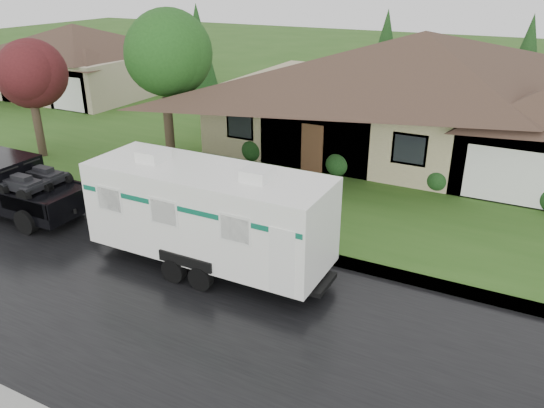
% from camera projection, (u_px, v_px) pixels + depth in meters
% --- Properties ---
extents(ground, '(140.00, 140.00, 0.00)m').
position_uv_depth(ground, '(228.00, 277.00, 15.47)').
color(ground, '#2D541A').
rests_on(ground, ground).
extents(road, '(140.00, 8.00, 0.01)m').
position_uv_depth(road, '(188.00, 313.00, 13.84)').
color(road, black).
rests_on(road, ground).
extents(curb, '(140.00, 0.50, 0.15)m').
position_uv_depth(curb, '(264.00, 243.00, 17.27)').
color(curb, gray).
rests_on(curb, ground).
extents(lawn, '(140.00, 26.00, 0.15)m').
position_uv_depth(lawn, '(379.00, 141.00, 27.64)').
color(lawn, '#2D541A').
rests_on(lawn, ground).
extents(house_main, '(19.44, 10.80, 6.90)m').
position_uv_depth(house_main, '(426.00, 80.00, 24.32)').
color(house_main, tan).
rests_on(house_main, lawn).
extents(house_far, '(10.80, 8.64, 5.80)m').
position_uv_depth(house_far, '(77.00, 54.00, 36.29)').
color(house_far, tan).
rests_on(house_far, lawn).
extents(tree_left_green, '(3.94, 3.94, 6.52)m').
position_uv_depth(tree_left_green, '(163.00, 59.00, 23.04)').
color(tree_left_green, '#382B1E').
rests_on(tree_left_green, lawn).
extents(tree_red, '(3.27, 3.27, 5.42)m').
position_uv_depth(tree_red, '(29.00, 76.00, 23.71)').
color(tree_red, '#382B1E').
rests_on(tree_red, lawn).
extents(shrub_row, '(13.60, 1.00, 1.00)m').
position_uv_depth(shrub_row, '(387.00, 170.00, 21.94)').
color(shrub_row, '#143814').
rests_on(shrub_row, lawn).
extents(pickup_truck, '(6.17, 2.35, 2.06)m').
position_uv_depth(pickup_truck, '(7.00, 183.00, 19.32)').
color(pickup_truck, black).
rests_on(pickup_truck, ground).
extents(travel_trailer, '(7.61, 2.67, 3.42)m').
position_uv_depth(travel_trailer, '(209.00, 212.00, 15.34)').
color(travel_trailer, white).
rests_on(travel_trailer, ground).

